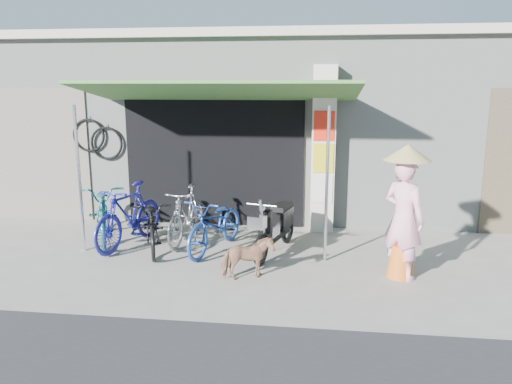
# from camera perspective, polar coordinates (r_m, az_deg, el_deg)

# --- Properties ---
(ground) EXTENTS (80.00, 80.00, 0.00)m
(ground) POSITION_cam_1_polar(r_m,az_deg,el_deg) (7.18, 0.60, -9.56)
(ground) COLOR gray
(ground) RESTS_ON ground
(bicycle_shop) EXTENTS (12.30, 5.30, 3.66)m
(bicycle_shop) POSITION_cam_1_polar(r_m,az_deg,el_deg) (11.77, 3.45, 8.14)
(bicycle_shop) COLOR #9DA29A
(bicycle_shop) RESTS_ON ground
(shop_pillar) EXTENTS (0.42, 0.44, 3.00)m
(shop_pillar) POSITION_cam_1_polar(r_m,az_deg,el_deg) (9.15, 7.70, 4.78)
(shop_pillar) COLOR beige
(shop_pillar) RESTS_ON ground
(awning) EXTENTS (4.60, 1.88, 2.72)m
(awning) POSITION_cam_1_polar(r_m,az_deg,el_deg) (8.42, -4.31, 11.16)
(awning) COLOR #39682F
(awning) RESTS_ON ground
(neighbour_left) EXTENTS (2.60, 0.06, 2.60)m
(neighbour_left) POSITION_cam_1_polar(r_m,az_deg,el_deg) (10.95, -24.71, 3.94)
(neighbour_left) COLOR #6B665B
(neighbour_left) RESTS_ON ground
(bike_teal) EXTENTS (1.41, 2.07, 1.03)m
(bike_teal) POSITION_cam_1_polar(r_m,az_deg,el_deg) (9.04, -17.01, -2.09)
(bike_teal) COLOR #175B69
(bike_teal) RESTS_ON ground
(bike_blue) EXTENTS (0.96, 1.83, 1.06)m
(bike_blue) POSITION_cam_1_polar(r_m,az_deg,el_deg) (8.56, -14.31, -2.61)
(bike_blue) COLOR navy
(bike_blue) RESTS_ON ground
(bike_black) EXTENTS (1.11, 1.75, 0.87)m
(bike_black) POSITION_cam_1_polar(r_m,az_deg,el_deg) (8.29, -11.77, -3.66)
(bike_black) COLOR black
(bike_black) RESTS_ON ground
(bike_silver) EXTENTS (0.65, 1.66, 0.97)m
(bike_silver) POSITION_cam_1_polar(r_m,az_deg,el_deg) (8.59, -7.93, -2.60)
(bike_silver) COLOR #B6B5BA
(bike_silver) RESTS_ON ground
(bike_navy) EXTENTS (1.06, 1.82, 0.90)m
(bike_navy) POSITION_cam_1_polar(r_m,az_deg,el_deg) (8.11, -4.60, -3.65)
(bike_navy) COLOR #214599
(bike_navy) RESTS_ON ground
(street_dog) EXTENTS (0.79, 0.58, 0.61)m
(street_dog) POSITION_cam_1_polar(r_m,az_deg,el_deg) (6.97, -1.01, -7.58)
(street_dog) COLOR tan
(street_dog) RESTS_ON ground
(moped) EXTENTS (0.66, 1.63, 0.94)m
(moped) POSITION_cam_1_polar(r_m,az_deg,el_deg) (8.00, 2.30, -4.03)
(moped) COLOR black
(moped) RESTS_ON ground
(nun) EXTENTS (0.73, 0.72, 1.88)m
(nun) POSITION_cam_1_polar(r_m,az_deg,el_deg) (7.16, 16.54, -2.39)
(nun) COLOR pink
(nun) RESTS_ON ground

